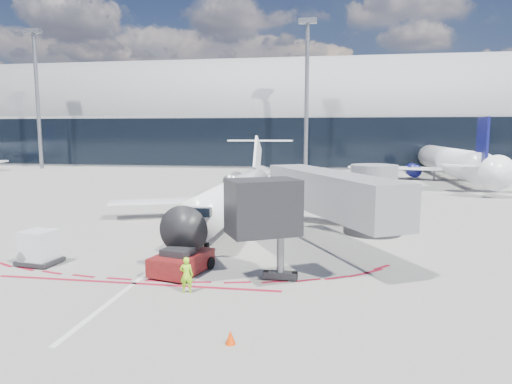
% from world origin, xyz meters
% --- Properties ---
extents(ground, '(260.00, 260.00, 0.00)m').
position_xyz_m(ground, '(0.00, 0.00, 0.00)').
color(ground, slate).
rests_on(ground, ground).
extents(apron_centerline, '(0.25, 40.00, 0.01)m').
position_xyz_m(apron_centerline, '(0.00, 2.00, 0.01)').
color(apron_centerline, silver).
rests_on(apron_centerline, ground).
extents(apron_stop_bar, '(14.00, 0.25, 0.01)m').
position_xyz_m(apron_stop_bar, '(0.00, -11.50, 0.01)').
color(apron_stop_bar, maroon).
rests_on(apron_stop_bar, ground).
extents(terminal_building, '(150.00, 24.15, 24.00)m').
position_xyz_m(terminal_building, '(0.00, 64.97, 8.52)').
color(terminal_building, gray).
rests_on(terminal_building, ground).
extents(jet_bridge, '(10.03, 15.20, 4.90)m').
position_xyz_m(jet_bridge, '(9.79, -3.01, 3.01)').
color(jet_bridge, gray).
rests_on(jet_bridge, ground).
extents(light_mast_west, '(0.70, 0.70, 25.00)m').
position_xyz_m(light_mast_west, '(-45.00, 48.00, 12.50)').
color(light_mast_west, slate).
rests_on(light_mast_west, ground).
extents(light_mast_centre, '(0.70, 0.70, 25.00)m').
position_xyz_m(light_mast_centre, '(5.00, 48.00, 12.50)').
color(light_mast_centre, slate).
rests_on(light_mast_centre, ground).
extents(regional_jet, '(21.57, 26.60, 6.66)m').
position_xyz_m(regional_jet, '(1.83, 4.45, 2.22)').
color(regional_jet, white).
rests_on(regional_jet, ground).
extents(pushback_tug, '(2.87, 5.27, 1.34)m').
position_xyz_m(pushback_tug, '(1.72, -9.61, 0.59)').
color(pushback_tug, '#550C11').
rests_on(pushback_tug, ground).
extents(ramp_worker, '(0.63, 0.46, 1.62)m').
position_xyz_m(ramp_worker, '(2.83, -12.27, 0.81)').
color(ramp_worker, '#A9FF1A').
rests_on(ramp_worker, ground).
extents(uld_container, '(2.17, 1.92, 1.86)m').
position_xyz_m(uld_container, '(-6.29, -9.37, 0.92)').
color(uld_container, black).
rests_on(uld_container, ground).
extents(safety_cone_right, '(0.35, 0.35, 0.49)m').
position_xyz_m(safety_cone_right, '(5.80, -16.80, 0.24)').
color(safety_cone_right, '#F33E05').
rests_on(safety_cone_right, ground).
extents(bg_airliner_1, '(33.68, 35.67, 10.90)m').
position_xyz_m(bg_airliner_1, '(26.33, 39.42, 5.45)').
color(bg_airliner_1, white).
rests_on(bg_airliner_1, ground).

